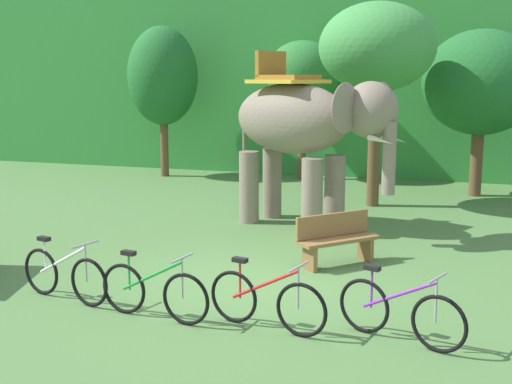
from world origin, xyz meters
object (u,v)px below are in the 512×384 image
Objects in this scene: bike_purple at (400,312)px; wooden_bench at (336,238)px; tree_left at (303,75)px; bike_red at (266,301)px; tree_right at (377,49)px; tree_far_right at (481,83)px; elephant at (304,126)px; tree_center_right at (163,76)px; bike_white at (64,275)px; bike_green at (154,292)px.

bike_purple reaches higher than wooden_bench.
tree_left is 13.10m from bike_red.
tree_right is (2.80, -3.76, 0.64)m from tree_left.
tree_far_right is 8.54m from wooden_bench.
tree_right is 9.44m from bike_purple.
wooden_bench is (1.23, -2.55, -1.72)m from elephant.
tree_far_right is at bearing -3.90° from tree_center_right.
bike_purple is (2.63, -5.65, -1.82)m from elephant.
bike_purple is at bearing -65.77° from wooden_bench.
bike_green is at bearing -10.00° from bike_white.
bike_purple is (-0.93, -10.91, -2.68)m from tree_far_right.
tree_far_right is (2.48, 2.28, -0.85)m from tree_right.
tree_right reaches higher than bike_white.
elephant reaches higher than bike_white.
bike_green is 1.55m from bike_red.
tree_center_right is 13.34m from bike_green.
bike_green is (1.58, -0.28, 0.00)m from bike_white.
tree_right reaches higher than elephant.
bike_white is at bearing -71.08° from tree_center_right.
tree_far_right is 3.24× the size of wooden_bench.
bike_white is (-2.18, -5.60, -1.82)m from elephant.
wooden_bench is (1.83, 3.34, 0.09)m from bike_green.
tree_far_right is 6.41m from elephant.
bike_white is at bearing 170.00° from bike_green.
wooden_bench is at bearing -106.66° from tree_far_right.
tree_center_right reaches higher than bike_white.
tree_right is 2.96× the size of bike_green.
bike_white and bike_purple have the same top height.
elephant is at bearing -110.15° from tree_right.
tree_far_right is 2.77× the size of bike_purple.
tree_right is 2.99× the size of bike_red.
bike_green is at bearing -118.75° from wooden_bench.
tree_left is 0.86× the size of tree_right.
tree_left is 12.98m from bike_green.
bike_white is 0.98× the size of bike_green.
tree_center_right reaches higher than bike_red.
tree_left reaches higher than bike_white.
tree_right reaches higher than bike_red.
wooden_bench is (0.28, 3.22, 0.09)m from bike_red.
bike_red is at bearing -103.35° from tree_far_right.
bike_green is (5.53, -11.80, -2.85)m from tree_center_right.
elephant is 6.28m from bike_white.
tree_far_right is at bearing 62.10° from bike_white.
tree_center_right is 8.58m from elephant.
tree_right is 9.68m from bike_green.
tree_center_right is at bearing 127.14° from bike_purple.
bike_white is at bearing 179.39° from bike_purple.
tree_left is at bearing 102.01° from bike_red.
elephant is at bearing -43.98° from tree_center_right.
bike_green is at bearing -110.51° from tree_far_right.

